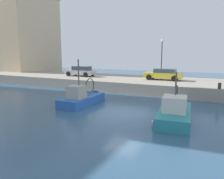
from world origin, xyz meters
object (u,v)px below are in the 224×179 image
fishing_boat_teal (175,116)px  mooring_bollard_mid (220,86)px  fishing_boat_blue (84,102)px  parked_car_silver (81,71)px  quay_streetlamp (162,52)px  parked_car_yellow (164,74)px

fishing_boat_teal → mooring_bollard_mid: fishing_boat_teal is taller
mooring_bollard_mid → fishing_boat_blue: bearing=119.7°
parked_car_silver → quay_streetlamp: size_ratio=0.87×
fishing_boat_blue → quay_streetlamp: size_ratio=1.13×
parked_car_yellow → parked_car_silver: size_ratio=1.03×
fishing_boat_blue → parked_car_silver: (9.52, 7.05, 1.76)m
fishing_boat_teal → parked_car_silver: 18.36m
mooring_bollard_mid → fishing_boat_teal: bearing=160.3°
parked_car_yellow → quay_streetlamp: bearing=26.5°
parked_car_yellow → quay_streetlamp: quay_streetlamp is taller
fishing_boat_teal → parked_car_yellow: fishing_boat_teal is taller
parked_car_yellow → parked_car_silver: (-0.76, 11.36, 0.02)m
fishing_boat_teal → quay_streetlamp: quay_streetlamp is taller
fishing_boat_teal → parked_car_yellow: 11.98m
parked_car_yellow → quay_streetlamp: 2.92m
parked_car_yellow → quay_streetlamp: (1.27, 0.63, 2.56)m
fishing_boat_blue → parked_car_silver: fishing_boat_blue is taller
fishing_boat_blue → parked_car_yellow: 11.29m
fishing_boat_teal → mooring_bollard_mid: bearing=-19.7°
fishing_boat_teal → fishing_boat_blue: bearing=82.7°
parked_car_silver → fishing_boat_teal: bearing=-125.2°
parked_car_yellow → parked_car_silver: bearing=93.9°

